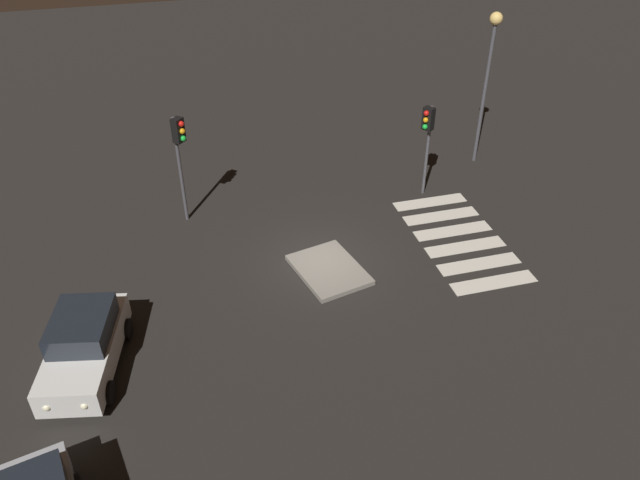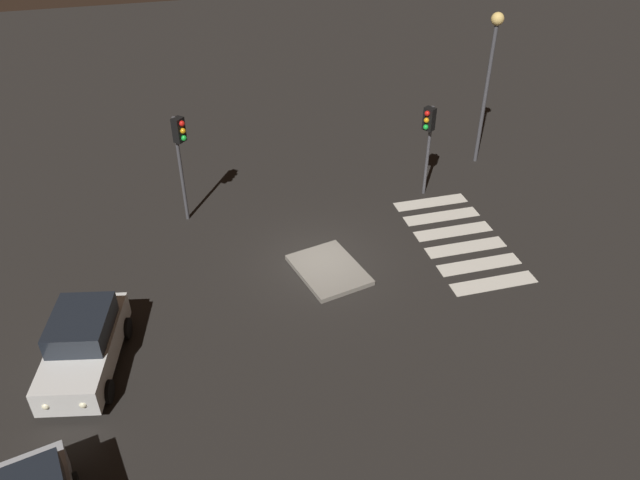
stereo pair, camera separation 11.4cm
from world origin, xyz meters
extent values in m
plane|color=black|center=(0.00, 0.00, 0.00)|extent=(80.00, 80.00, 0.00)
cube|color=gray|center=(-0.69, -0.16, 0.09)|extent=(3.35, 2.80, 0.18)
cube|color=silver|center=(-3.39, 8.23, 0.74)|extent=(4.55, 2.67, 0.87)
cube|color=black|center=(-3.13, 8.18, 1.53)|extent=(2.48, 2.08, 0.71)
cylinder|color=black|center=(-4.86, 7.63, 0.34)|extent=(0.72, 0.39, 0.69)
cylinder|color=black|center=(-4.49, 9.38, 0.34)|extent=(0.72, 0.39, 0.69)
cylinder|color=black|center=(-2.28, 7.08, 0.34)|extent=(0.72, 0.39, 0.69)
cylinder|color=black|center=(-1.91, 8.84, 0.34)|extent=(0.72, 0.39, 0.69)
sphere|color=#F2EABF|center=(-5.53, 8.17, 0.74)|extent=(0.23, 0.23, 0.23)
sphere|color=#F2EABF|center=(-5.33, 9.15, 0.74)|extent=(0.23, 0.23, 0.23)
cylinder|color=#47474C|center=(3.72, -5.75, 2.04)|extent=(0.14, 0.14, 4.08)
cube|color=black|center=(3.62, -5.60, 3.60)|extent=(0.54, 0.51, 0.96)
sphere|color=red|center=(3.52, -5.43, 3.90)|extent=(0.22, 0.22, 0.22)
sphere|color=orange|center=(3.52, -5.43, 3.60)|extent=(0.22, 0.22, 0.22)
sphere|color=green|center=(3.52, -5.43, 3.30)|extent=(0.22, 0.22, 0.22)
cylinder|color=#47474C|center=(4.31, 4.56, 2.27)|extent=(0.14, 0.14, 4.54)
cube|color=black|center=(4.18, 4.43, 4.06)|extent=(0.54, 0.53, 0.96)
sphere|color=red|center=(4.05, 4.29, 4.36)|extent=(0.22, 0.22, 0.22)
sphere|color=orange|center=(4.05, 4.29, 4.06)|extent=(0.22, 0.22, 0.22)
sphere|color=green|center=(4.05, 4.29, 3.76)|extent=(0.22, 0.22, 0.22)
cylinder|color=#47474C|center=(5.94, -9.36, 3.27)|extent=(0.18, 0.18, 6.55)
sphere|color=#F9D172|center=(5.94, -9.36, 6.73)|extent=(0.56, 0.56, 0.56)
cube|color=silver|center=(-2.88, -5.73, 0.01)|extent=(0.70, 3.20, 0.02)
cube|color=silver|center=(-1.73, -5.73, 0.01)|extent=(0.70, 3.20, 0.02)
cube|color=silver|center=(-0.58, -5.73, 0.01)|extent=(0.70, 3.20, 0.02)
cube|color=silver|center=(0.57, -5.73, 0.01)|extent=(0.70, 3.20, 0.02)
cube|color=silver|center=(1.72, -5.73, 0.01)|extent=(0.70, 3.20, 0.02)
cube|color=silver|center=(2.88, -5.73, 0.01)|extent=(0.70, 3.20, 0.02)
camera|label=1|loc=(-18.15, 4.93, 14.21)|focal=35.01mm
camera|label=2|loc=(-18.18, 4.82, 14.21)|focal=35.01mm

